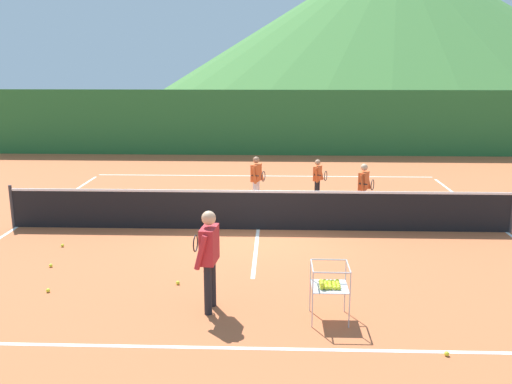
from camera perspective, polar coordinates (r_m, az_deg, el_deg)
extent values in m
plane|color=#BC6038|center=(13.35, 0.22, -3.90)|extent=(120.00, 120.00, 0.00)
cube|color=white|center=(8.11, -1.13, -15.85)|extent=(11.85, 0.08, 0.01)
cube|color=white|center=(19.56, 0.83, 1.68)|extent=(11.85, 0.08, 0.01)
cube|color=white|center=(14.77, -23.45, -3.32)|extent=(0.08, 12.09, 0.01)
cube|color=white|center=(14.44, 24.49, -3.79)|extent=(0.08, 12.09, 0.01)
cube|color=white|center=(13.35, 0.22, -3.89)|extent=(0.08, 6.23, 0.01)
cylinder|color=#333338|center=(14.67, -23.93, -1.36)|extent=(0.08, 0.08, 1.05)
cylinder|color=#333338|center=(14.33, 24.99, -1.79)|extent=(0.08, 0.08, 1.05)
cube|color=black|center=(13.22, 0.22, -2.00)|extent=(11.93, 0.02, 0.92)
cube|color=white|center=(13.10, 0.22, 0.05)|extent=(11.93, 0.03, 0.06)
cylinder|color=black|center=(8.94, -5.00, -10.05)|extent=(0.12, 0.12, 0.83)
cylinder|color=black|center=(9.23, -4.55, -9.28)|extent=(0.12, 0.12, 0.83)
cube|color=#B2262D|center=(8.83, -4.86, -5.45)|extent=(0.28, 0.52, 0.58)
sphere|color=#DBAD84|center=(8.70, -4.91, -2.70)|extent=(0.23, 0.23, 0.23)
cylinder|color=#B2262D|center=(8.60, -5.74, -6.24)|extent=(0.23, 0.11, 0.57)
cylinder|color=#B2262D|center=(9.12, -4.71, -5.11)|extent=(0.18, 0.11, 0.57)
torus|color=#262628|center=(9.19, -6.28, -5.31)|extent=(0.05, 0.29, 0.29)
cylinder|color=black|center=(9.14, -4.78, -5.39)|extent=(0.22, 0.05, 0.03)
cylinder|color=silver|center=(15.72, 0.18, 0.04)|extent=(0.10, 0.10, 0.68)
cylinder|color=silver|center=(15.49, -0.15, -0.17)|extent=(0.10, 0.10, 0.68)
cube|color=#E55926|center=(15.48, 0.02, 2.02)|extent=(0.31, 0.44, 0.48)
sphere|color=#996B4C|center=(15.41, 0.02, 3.34)|extent=(0.19, 0.19, 0.19)
cylinder|color=#E55926|center=(15.68, 0.51, 2.06)|extent=(0.20, 0.13, 0.47)
cylinder|color=#E55926|center=(15.26, -0.17, 1.73)|extent=(0.16, 0.11, 0.47)
torus|color=#262628|center=(15.17, 0.77, 1.63)|extent=(0.11, 0.28, 0.29)
cylinder|color=black|center=(15.26, -0.10, 1.69)|extent=(0.22, 0.10, 0.03)
cylinder|color=black|center=(16.26, 6.45, 0.26)|extent=(0.09, 0.09, 0.60)
cylinder|color=black|center=(16.05, 6.22, 0.09)|extent=(0.09, 0.09, 0.60)
cube|color=#E55926|center=(16.04, 6.38, 1.95)|extent=(0.28, 0.39, 0.42)
sphere|color=tan|center=(15.99, 6.41, 3.07)|extent=(0.17, 0.17, 0.17)
cylinder|color=#E55926|center=(16.23, 6.75, 1.98)|extent=(0.17, 0.12, 0.41)
cylinder|color=#E55926|center=(15.85, 6.27, 1.70)|extent=(0.14, 0.10, 0.41)
torus|color=#262628|center=(15.77, 7.21, 1.67)|extent=(0.12, 0.28, 0.29)
cylinder|color=black|center=(15.84, 6.36, 1.74)|extent=(0.22, 0.10, 0.03)
cylinder|color=silver|center=(14.99, 11.10, -0.89)|extent=(0.10, 0.10, 0.67)
cylinder|color=silver|center=(14.75, 10.83, -1.11)|extent=(0.10, 0.10, 0.67)
cube|color=#E55926|center=(14.74, 11.07, 1.15)|extent=(0.34, 0.44, 0.47)
sphere|color=#DBAD84|center=(14.67, 11.13, 2.52)|extent=(0.19, 0.19, 0.19)
cylinder|color=#E55926|center=(14.95, 11.51, 1.19)|extent=(0.20, 0.14, 0.46)
cylinder|color=#E55926|center=(14.52, 10.94, 0.84)|extent=(0.16, 0.12, 0.46)
torus|color=#262628|center=(14.46, 11.95, 0.71)|extent=(0.14, 0.27, 0.29)
cylinder|color=black|center=(14.52, 11.02, 0.81)|extent=(0.21, 0.12, 0.03)
cylinder|color=#B7B7BC|center=(9.04, 5.64, -9.60)|extent=(0.02, 0.02, 0.89)
cylinder|color=#B7B7BC|center=(9.09, 9.21, -9.57)|extent=(0.02, 0.02, 0.89)
cylinder|color=#B7B7BC|center=(8.52, 5.86, -11.07)|extent=(0.02, 0.02, 0.89)
cylinder|color=#B7B7BC|center=(8.58, 9.67, -11.02)|extent=(0.02, 0.02, 0.89)
cube|color=#B7B7BC|center=(8.76, 7.62, -9.67)|extent=(0.56, 0.56, 0.01)
cube|color=#B7B7BC|center=(8.89, 7.51, -6.95)|extent=(0.56, 0.02, 0.02)
cube|color=#B7B7BC|center=(8.37, 7.87, -8.28)|extent=(0.56, 0.02, 0.02)
cube|color=#B7B7BC|center=(8.61, 5.81, -7.60)|extent=(0.02, 0.56, 0.02)
cube|color=#B7B7BC|center=(8.67, 9.54, -7.58)|extent=(0.02, 0.56, 0.02)
sphere|color=yellow|center=(8.62, 6.83, -9.81)|extent=(0.07, 0.07, 0.07)
sphere|color=yellow|center=(8.68, 6.83, -9.64)|extent=(0.07, 0.07, 0.07)
sphere|color=yellow|center=(8.74, 6.76, -9.47)|extent=(0.07, 0.07, 0.07)
sphere|color=yellow|center=(8.79, 6.75, -9.29)|extent=(0.07, 0.07, 0.07)
sphere|color=yellow|center=(8.85, 6.69, -9.18)|extent=(0.07, 0.07, 0.07)
sphere|color=yellow|center=(8.62, 7.31, -9.79)|extent=(0.07, 0.07, 0.07)
sphere|color=yellow|center=(8.68, 7.26, -9.66)|extent=(0.07, 0.07, 0.07)
sphere|color=yellow|center=(8.74, 7.19, -9.46)|extent=(0.07, 0.07, 0.07)
sphere|color=yellow|center=(8.80, 7.20, -9.29)|extent=(0.07, 0.07, 0.07)
sphere|color=yellow|center=(8.86, 7.10, -9.14)|extent=(0.07, 0.07, 0.07)
sphere|color=yellow|center=(8.63, 7.71, -9.77)|extent=(0.07, 0.07, 0.07)
sphere|color=yellow|center=(8.69, 7.63, -9.64)|extent=(0.07, 0.07, 0.07)
sphere|color=yellow|center=(8.75, 7.64, -9.46)|extent=(0.07, 0.07, 0.07)
sphere|color=yellow|center=(8.81, 7.58, -9.29)|extent=(0.07, 0.07, 0.07)
sphere|color=yellow|center=(8.86, 7.55, -9.17)|extent=(0.07, 0.07, 0.07)
sphere|color=yellow|center=(8.64, 8.16, -9.81)|extent=(0.07, 0.07, 0.07)
sphere|color=yellow|center=(8.69, 8.08, -9.62)|extent=(0.07, 0.07, 0.07)
sphere|color=yellow|center=(8.76, 8.08, -9.45)|extent=(0.07, 0.07, 0.07)
sphere|color=yellow|center=(8.81, 8.03, -9.29)|extent=(0.07, 0.07, 0.07)
sphere|color=yellow|center=(8.87, 7.94, -9.17)|extent=(0.07, 0.07, 0.07)
sphere|color=yellow|center=(8.64, 8.54, -9.79)|extent=(0.07, 0.07, 0.07)
sphere|color=yellow|center=(8.70, 8.54, -9.61)|extent=(0.07, 0.07, 0.07)
sphere|color=yellow|center=(8.76, 8.45, -9.42)|extent=(0.07, 0.07, 0.07)
sphere|color=yellow|center=(8.82, 8.42, -9.29)|extent=(0.07, 0.07, 0.07)
sphere|color=yellow|center=(8.88, 8.39, -9.10)|extent=(0.07, 0.07, 0.07)
sphere|color=yellow|center=(8.59, 6.85, -9.46)|extent=(0.07, 0.07, 0.07)
sphere|color=yellow|center=(8.65, 6.83, -9.29)|extent=(0.07, 0.07, 0.07)
sphere|color=yellow|center=(8.71, 6.76, -9.14)|extent=(0.07, 0.07, 0.07)
sphere|color=yellow|center=(12.85, -19.39, -5.22)|extent=(0.07, 0.07, 0.07)
sphere|color=yellow|center=(8.34, 19.11, -15.51)|extent=(0.07, 0.07, 0.07)
sphere|color=yellow|center=(10.51, -20.70, -9.49)|extent=(0.07, 0.07, 0.07)
sphere|color=yellow|center=(11.70, -20.46, -7.13)|extent=(0.07, 0.07, 0.07)
sphere|color=yellow|center=(10.26, -8.09, -9.27)|extent=(0.07, 0.07, 0.07)
cube|color=#286B33|center=(23.80, 1.08, 7.17)|extent=(26.06, 0.08, 2.80)
cone|color=#427A38|center=(70.38, 14.13, 16.79)|extent=(57.64, 57.64, 17.32)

